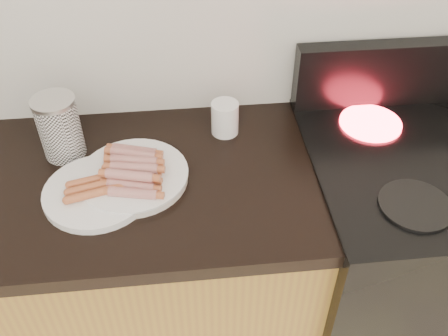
{
  "coord_description": "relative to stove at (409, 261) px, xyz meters",
  "views": [
    {
      "loc": [
        0.06,
        0.71,
        1.79
      ],
      "look_at": [
        0.15,
        1.62,
        0.98
      ],
      "focal_mm": 40.0,
      "sensor_mm": 36.0,
      "label": 1
    }
  ],
  "objects": [
    {
      "name": "stove",
      "position": [
        0.0,
        0.0,
        0.0
      ],
      "size": [
        0.76,
        0.65,
        0.91
      ],
      "color": "black",
      "rests_on": "floor"
    },
    {
      "name": "stove_panel",
      "position": [
        0.0,
        0.28,
        0.55
      ],
      "size": [
        0.76,
        0.06,
        0.2
      ],
      "primitive_type": "cube",
      "color": "black",
      "rests_on": "stove"
    },
    {
      "name": "burner_near_left",
      "position": [
        -0.17,
        -0.17,
        0.46
      ],
      "size": [
        0.18,
        0.18,
        0.01
      ],
      "primitive_type": "cylinder",
      "color": "black",
      "rests_on": "stove"
    },
    {
      "name": "burner_far_left",
      "position": [
        -0.17,
        0.17,
        0.46
      ],
      "size": [
        0.18,
        0.18,
        0.01
      ],
      "primitive_type": "cylinder",
      "color": "#FF1E2D",
      "rests_on": "stove"
    },
    {
      "name": "main_plate",
      "position": [
        -0.86,
        0.01,
        0.45
      ],
      "size": [
        0.34,
        0.34,
        0.02
      ],
      "primitive_type": "cylinder",
      "rotation": [
        0.0,
        0.0,
        0.23
      ],
      "color": "white",
      "rests_on": "counter_slab"
    },
    {
      "name": "side_plate",
      "position": [
        -0.95,
        -0.03,
        0.45
      ],
      "size": [
        0.3,
        0.3,
        0.02
      ],
      "primitive_type": "cylinder",
      "rotation": [
        0.0,
        0.0,
        -0.09
      ],
      "color": "white",
      "rests_on": "counter_slab"
    },
    {
      "name": "hotdog_pile",
      "position": [
        -0.86,
        0.01,
        0.48
      ],
      "size": [
        0.12,
        0.22,
        0.05
      ],
      "rotation": [
        0.0,
        0.0,
        -0.27
      ],
      "color": "maroon",
      "rests_on": "main_plate"
    },
    {
      "name": "plain_sausages",
      "position": [
        -0.95,
        -0.03,
        0.47
      ],
      "size": [
        0.14,
        0.11,
        0.02
      ],
      "rotation": [
        0.0,
        0.0,
        0.25
      ],
      "color": "tan",
      "rests_on": "side_plate"
    },
    {
      "name": "canister",
      "position": [
        -1.05,
        0.14,
        0.53
      ],
      "size": [
        0.12,
        0.12,
        0.18
      ],
      "rotation": [
        0.0,
        0.0,
        0.14
      ],
      "color": "silver",
      "rests_on": "counter_slab"
    },
    {
      "name": "mug",
      "position": [
        -0.6,
        0.19,
        0.49
      ],
      "size": [
        0.09,
        0.09,
        0.1
      ],
      "primitive_type": "cylinder",
      "rotation": [
        0.0,
        0.0,
        0.2
      ],
      "color": "silver",
      "rests_on": "counter_slab"
    }
  ]
}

